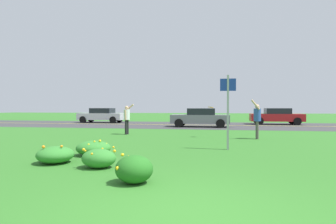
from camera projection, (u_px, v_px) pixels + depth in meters
The scene contains 14 objects.
ground_plane at pixel (209, 138), 13.83m from camera, with size 120.00×120.00×0.00m, color #2D6B23.
highway_strip at pixel (213, 125), 23.77m from camera, with size 120.00×9.80×0.01m, color #38383A.
highway_center_stripe at pixel (213, 125), 23.77m from camera, with size 120.00×0.16×0.00m, color yellow.
daylily_clump_front_center at pixel (55, 155), 7.63m from camera, with size 1.00×1.00×0.51m.
daylily_clump_mid_center at pixel (94, 148), 8.85m from camera, with size 1.10×1.05×0.51m.
daylily_clump_near_camera at pixel (134, 169), 5.60m from camera, with size 0.77×0.73×0.61m.
daylily_clump_mid_left at pixel (99, 158), 7.03m from camera, with size 0.87×0.82×0.52m.
sign_post_near_path at pixel (228, 105), 10.01m from camera, with size 0.56×0.10×2.69m.
person_thrower_white_shirt at pixel (127, 117), 15.71m from camera, with size 0.54×0.51×1.72m.
person_catcher_blue_shirt at pixel (257, 118), 13.42m from camera, with size 0.49×0.51×1.91m.
frisbee_orange at pixel (211, 107), 14.11m from camera, with size 0.28×0.27×0.08m.
car_red_center_left at pixel (276, 116), 24.95m from camera, with size 4.50×2.00×1.45m.
car_gray_center_right at pixel (200, 117), 21.75m from camera, with size 4.50×2.00×1.45m.
car_silver_rightmost at pixel (102, 115), 27.86m from camera, with size 4.50×2.00×1.45m.
Camera 1 is at (0.40, -3.86, 1.53)m, focal length 29.78 mm.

